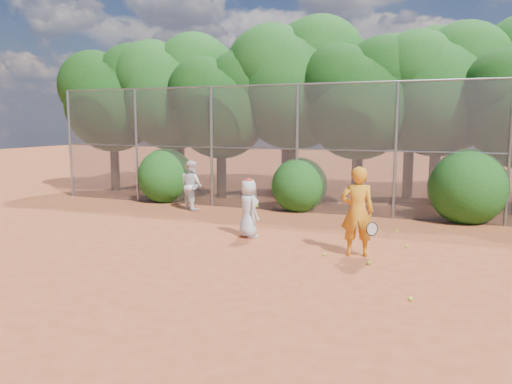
% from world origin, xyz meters
% --- Properties ---
extents(ground, '(80.00, 80.00, 0.00)m').
position_xyz_m(ground, '(0.00, 0.00, 0.00)').
color(ground, '#A14824').
rests_on(ground, ground).
extents(fence_back, '(20.05, 0.09, 4.03)m').
position_xyz_m(fence_back, '(-0.12, 6.00, 2.05)').
color(fence_back, gray).
rests_on(fence_back, ground).
extents(tree_0, '(4.38, 3.81, 6.00)m').
position_xyz_m(tree_0, '(-9.44, 8.04, 3.93)').
color(tree_0, black).
rests_on(tree_0, ground).
extents(tree_1, '(4.64, 4.03, 6.35)m').
position_xyz_m(tree_1, '(-6.94, 8.54, 4.16)').
color(tree_1, black).
rests_on(tree_1, ground).
extents(tree_2, '(3.99, 3.47, 5.47)m').
position_xyz_m(tree_2, '(-4.45, 7.83, 3.58)').
color(tree_2, black).
rests_on(tree_2, ground).
extents(tree_3, '(4.89, 4.26, 6.70)m').
position_xyz_m(tree_3, '(-1.94, 8.84, 4.40)').
color(tree_3, black).
rests_on(tree_3, ground).
extents(tree_4, '(4.19, 3.64, 5.73)m').
position_xyz_m(tree_4, '(0.55, 8.24, 3.76)').
color(tree_4, black).
rests_on(tree_4, ground).
extents(tree_5, '(4.51, 3.92, 6.17)m').
position_xyz_m(tree_5, '(3.06, 9.04, 4.05)').
color(tree_5, black).
rests_on(tree_5, ground).
extents(tree_9, '(4.83, 4.20, 6.62)m').
position_xyz_m(tree_9, '(-7.94, 10.84, 4.34)').
color(tree_9, black).
rests_on(tree_9, ground).
extents(tree_10, '(5.15, 4.48, 7.06)m').
position_xyz_m(tree_10, '(-2.93, 11.05, 4.63)').
color(tree_10, black).
rests_on(tree_10, ground).
extents(tree_11, '(4.64, 4.03, 6.35)m').
position_xyz_m(tree_11, '(2.06, 10.64, 4.16)').
color(tree_11, black).
rests_on(tree_11, ground).
extents(bush_0, '(2.00, 2.00, 2.00)m').
position_xyz_m(bush_0, '(-6.00, 6.30, 1.00)').
color(bush_0, '#144A12').
rests_on(bush_0, ground).
extents(bush_1, '(1.80, 1.80, 1.80)m').
position_xyz_m(bush_1, '(-1.00, 6.30, 0.90)').
color(bush_1, '#144A12').
rests_on(bush_1, ground).
extents(bush_2, '(2.20, 2.20, 2.20)m').
position_xyz_m(bush_2, '(4.00, 6.30, 1.10)').
color(bush_2, '#144A12').
rests_on(bush_2, ground).
extents(player_yellow, '(0.87, 0.64, 1.93)m').
position_xyz_m(player_yellow, '(1.74, 1.46, 0.96)').
color(player_yellow, orange).
rests_on(player_yellow, ground).
extents(player_teen, '(0.84, 0.80, 1.48)m').
position_xyz_m(player_teen, '(-1.08, 2.20, 0.74)').
color(player_teen, silver).
rests_on(player_teen, ground).
extents(player_white, '(0.98, 0.92, 1.61)m').
position_xyz_m(player_white, '(-4.29, 5.11, 0.81)').
color(player_white, white).
rests_on(player_white, ground).
extents(ball_0, '(0.07, 0.07, 0.07)m').
position_xyz_m(ball_0, '(2.11, 0.85, 0.03)').
color(ball_0, '#BDE128').
rests_on(ball_0, ground).
extents(ball_1, '(0.07, 0.07, 0.07)m').
position_xyz_m(ball_1, '(2.70, 2.56, 0.03)').
color(ball_1, '#BDE128').
rests_on(ball_1, ground).
extents(ball_2, '(0.07, 0.07, 0.07)m').
position_xyz_m(ball_2, '(3.06, -0.97, 0.03)').
color(ball_2, '#BDE128').
rests_on(ball_2, ground).
extents(ball_4, '(0.07, 0.07, 0.07)m').
position_xyz_m(ball_4, '(1.11, 1.15, 0.03)').
color(ball_4, '#BDE128').
rests_on(ball_4, ground).
extents(ball_5, '(0.07, 0.07, 0.07)m').
position_xyz_m(ball_5, '(2.31, 4.09, 0.03)').
color(ball_5, '#BDE128').
rests_on(ball_5, ground).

